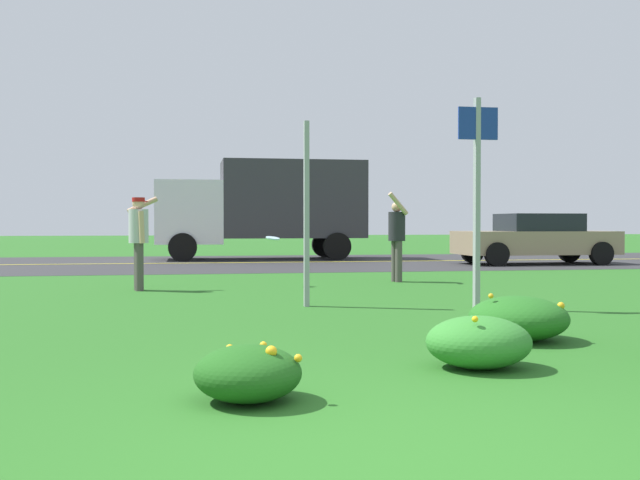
# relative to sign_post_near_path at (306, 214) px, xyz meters

# --- Properties ---
(ground_plane) EXTENTS (120.00, 120.00, 0.00)m
(ground_plane) POSITION_rel_sign_post_near_path_xyz_m (-0.59, 2.42, -1.31)
(ground_plane) COLOR #26601E
(highway_strip) EXTENTS (120.00, 9.60, 0.01)m
(highway_strip) POSITION_rel_sign_post_near_path_xyz_m (-0.59, 11.80, -1.31)
(highway_strip) COLOR #2D2D30
(highway_strip) RESTS_ON ground
(highway_center_stripe) EXTENTS (120.00, 0.16, 0.00)m
(highway_center_stripe) POSITION_rel_sign_post_near_path_xyz_m (-0.59, 11.80, -1.30)
(highway_center_stripe) COLOR yellow
(highway_center_stripe) RESTS_ON ground
(daylily_clump_front_left) EXTENTS (0.72, 0.74, 0.39)m
(daylily_clump_front_left) POSITION_rel_sign_post_near_path_xyz_m (-1.27, -5.52, -1.12)
(daylily_clump_front_left) COLOR #1E5619
(daylily_clump_front_left) RESTS_ON ground
(daylily_clump_front_center) EXTENTS (0.86, 0.79, 0.46)m
(daylily_clump_front_center) POSITION_rel_sign_post_near_path_xyz_m (0.67, -4.71, -1.10)
(daylily_clump_front_center) COLOR #337F2D
(daylily_clump_front_center) RESTS_ON ground
(daylily_clump_near_camera) EXTENTS (0.99, 1.02, 0.49)m
(daylily_clump_near_camera) POSITION_rel_sign_post_near_path_xyz_m (1.62, -3.41, -1.09)
(daylily_clump_near_camera) COLOR #23661E
(daylily_clump_near_camera) RESTS_ON ground
(sign_post_near_path) EXTENTS (0.07, 0.10, 2.62)m
(sign_post_near_path) POSITION_rel_sign_post_near_path_xyz_m (0.00, 0.00, 0.00)
(sign_post_near_path) COLOR #93969B
(sign_post_near_path) RESTS_ON ground
(sign_post_by_roadside) EXTENTS (0.56, 0.10, 2.89)m
(sign_post_by_roadside) POSITION_rel_sign_post_near_path_xyz_m (2.23, -0.77, 0.42)
(sign_post_by_roadside) COLOR #93969B
(sign_post_by_roadside) RESTS_ON ground
(person_thrower_red_cap_gray_shirt) EXTENTS (0.55, 0.56, 1.66)m
(person_thrower_red_cap_gray_shirt) POSITION_rel_sign_post_near_path_xyz_m (-2.50, 2.96, -0.31)
(person_thrower_red_cap_gray_shirt) COLOR #B2B2B7
(person_thrower_red_cap_gray_shirt) RESTS_ON ground
(person_catcher_dark_shirt) EXTENTS (0.45, 0.54, 1.80)m
(person_catcher_dark_shirt) POSITION_rel_sign_post_near_path_xyz_m (2.47, 4.06, -0.34)
(person_catcher_dark_shirt) COLOR #232328
(person_catcher_dark_shirt) RESTS_ON ground
(frisbee_pale_blue) EXTENTS (0.27, 0.26, 0.09)m
(frisbee_pale_blue) POSITION_rel_sign_post_near_path_xyz_m (-0.09, 3.44, -0.41)
(frisbee_pale_blue) COLOR #ADD6E5
(car_tan_center_left) EXTENTS (4.50, 2.00, 1.45)m
(car_tan_center_left) POSITION_rel_sign_post_near_path_xyz_m (8.21, 9.64, -0.57)
(car_tan_center_left) COLOR #937F60
(car_tan_center_left) RESTS_ON ground
(box_truck_white) EXTENTS (6.70, 2.46, 3.20)m
(box_truck_white) POSITION_rel_sign_post_near_path_xyz_m (0.83, 13.96, 0.49)
(box_truck_white) COLOR silver
(box_truck_white) RESTS_ON ground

